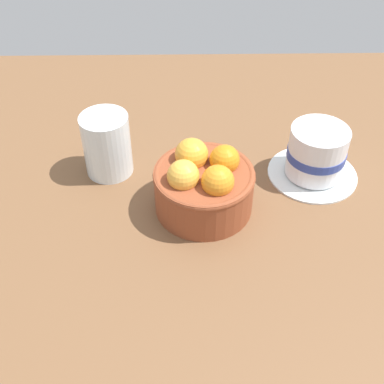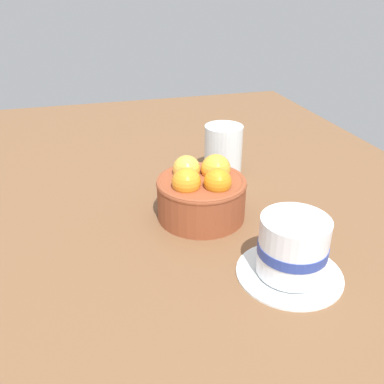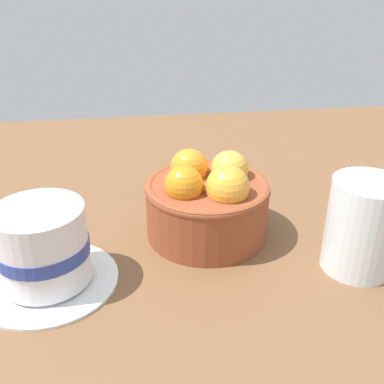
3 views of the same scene
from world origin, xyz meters
The scene contains 4 objects.
ground_plane centered at (0.00, 0.00, -2.24)cm, with size 137.44×88.61×4.47cm, color brown.
terracotta_bowl centered at (0.03, -0.02, 4.10)cm, with size 13.26×13.26×9.10cm.
coffee_cup centered at (-16.08, -6.45, 3.62)cm, with size 12.89×12.89×7.88cm.
water_glass centered at (13.47, -8.06, 4.61)cm, with size 6.80×6.80×9.22cm, color silver.
Camera 1 is at (2.37, 48.26, 46.80)cm, focal length 46.25 mm.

